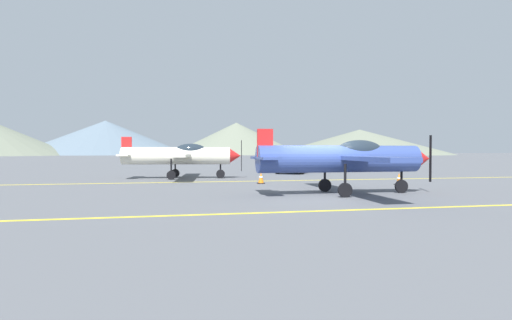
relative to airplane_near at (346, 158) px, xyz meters
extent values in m
plane|color=#54565B|center=(-1.16, -0.16, -1.41)|extent=(400.00, 400.00, 0.00)
cube|color=yellow|center=(-1.16, -4.05, -1.40)|extent=(80.00, 0.16, 0.01)
cube|color=yellow|center=(-1.16, 7.28, -1.40)|extent=(80.00, 0.16, 0.01)
cylinder|color=#33478C|center=(-0.28, 0.00, -0.04)|extent=(6.42, 1.13, 1.04)
cone|color=red|center=(3.26, -0.05, -0.04)|extent=(0.67, 0.89, 0.88)
cube|color=black|center=(3.63, -0.05, -0.04)|extent=(0.04, 0.11, 1.89)
ellipsoid|color=#1E2833|center=(0.57, -0.01, 0.27)|extent=(1.90, 0.88, 0.85)
cube|color=#33478C|center=(0.10, 0.00, 0.01)|extent=(1.15, 8.31, 0.15)
cube|color=#33478C|center=(-3.20, 0.05, 0.01)|extent=(0.69, 2.46, 0.09)
cube|color=red|center=(-3.20, 0.05, 0.53)|extent=(0.60, 0.12, 1.13)
cylinder|color=black|center=(2.36, -0.03, -0.67)|extent=(0.09, 0.09, 0.95)
cylinder|color=black|center=(2.36, -0.03, -1.14)|extent=(0.53, 0.12, 0.53)
cylinder|color=black|center=(-0.48, -1.03, -0.67)|extent=(0.09, 0.09, 0.95)
cylinder|color=black|center=(-0.48, -1.03, -1.14)|extent=(0.53, 0.12, 0.53)
cylinder|color=black|center=(-0.45, 1.04, -0.67)|extent=(0.09, 0.09, 0.95)
cylinder|color=black|center=(-0.45, 1.04, -1.14)|extent=(0.53, 0.12, 0.53)
cylinder|color=silver|center=(-6.29, 10.35, -0.04)|extent=(6.49, 1.81, 1.04)
cone|color=red|center=(-2.78, 9.92, -0.04)|extent=(0.76, 0.96, 0.88)
cube|color=black|center=(-2.40, 9.87, -0.04)|extent=(0.05, 0.12, 1.89)
ellipsoid|color=#1E2833|center=(-5.44, 10.25, 0.27)|extent=(1.97, 1.07, 0.85)
cube|color=silver|center=(-5.91, 10.30, 0.01)|extent=(2.04, 8.36, 0.15)
cube|color=silver|center=(-9.19, 10.70, 0.01)|extent=(0.95, 2.51, 0.09)
cube|color=red|center=(-9.19, 10.70, 0.53)|extent=(0.60, 0.18, 1.13)
cylinder|color=black|center=(-3.67, 10.03, -0.67)|extent=(0.09, 0.09, 0.95)
cylinder|color=black|center=(-3.67, 10.03, -1.14)|extent=(0.54, 0.18, 0.53)
cylinder|color=black|center=(-6.60, 9.34, -0.67)|extent=(0.09, 0.09, 0.95)
cylinder|color=black|center=(-6.60, 9.34, -1.14)|extent=(0.54, 0.18, 0.53)
cylinder|color=black|center=(-6.35, 11.40, -0.67)|extent=(0.09, 0.09, 0.95)
cylinder|color=black|center=(-6.35, 11.40, -1.14)|extent=(0.54, 0.18, 0.53)
cube|color=#3372BF|center=(2.47, 14.60, -0.71)|extent=(3.88, 4.58, 0.75)
cube|color=black|center=(2.56, 14.72, -0.06)|extent=(2.65, 2.88, 0.55)
cylinder|color=black|center=(0.94, 13.92, -1.09)|extent=(0.54, 0.65, 0.64)
cylinder|color=black|center=(2.43, 12.92, -1.09)|extent=(0.54, 0.65, 0.64)
cylinder|color=black|center=(2.51, 16.28, -1.09)|extent=(0.54, 0.65, 0.64)
cylinder|color=black|center=(4.01, 15.28, -1.09)|extent=(0.54, 0.65, 0.64)
cube|color=black|center=(4.32, 3.42, -1.39)|extent=(0.36, 0.36, 0.04)
cone|color=orange|center=(4.32, 3.42, -1.09)|extent=(0.29, 0.29, 0.55)
cylinder|color=white|center=(4.32, 3.42, -1.06)|extent=(0.20, 0.20, 0.08)
cube|color=black|center=(-2.13, 5.61, -1.39)|extent=(0.36, 0.36, 0.04)
cone|color=orange|center=(-2.13, 5.61, -1.09)|extent=(0.29, 0.29, 0.55)
cylinder|color=white|center=(-2.13, 5.61, -1.06)|extent=(0.20, 0.20, 0.08)
cone|color=slate|center=(-31.30, 156.33, 5.25)|extent=(64.44, 64.44, 13.31)
cone|color=slate|center=(19.10, 146.93, 4.88)|extent=(51.78, 51.78, 12.58)
cone|color=slate|center=(66.44, 136.28, 3.50)|extent=(70.01, 70.01, 9.81)
camera|label=1|loc=(-6.67, -14.98, 0.30)|focal=29.09mm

